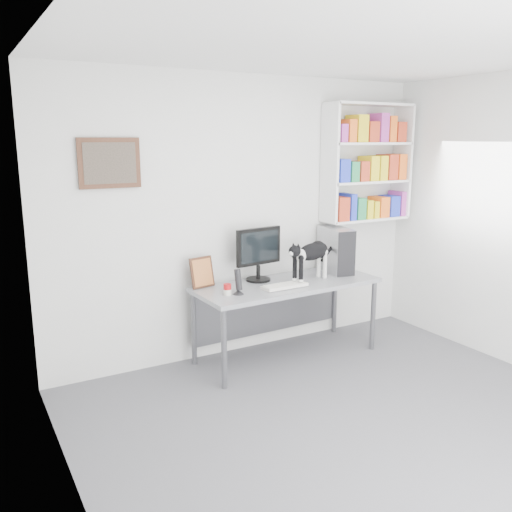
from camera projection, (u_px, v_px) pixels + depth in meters
name	position (u px, v px, depth m)	size (l,w,h in m)	color
room	(388.00, 254.00, 3.59)	(4.01, 4.01, 2.70)	#525257
bookshelf	(367.00, 163.00, 5.73)	(1.03, 0.28, 1.24)	silver
wall_art	(109.00, 163.00, 4.52)	(0.52, 0.04, 0.42)	#492717
desk	(287.00, 320.00, 5.26)	(1.80, 0.70, 0.75)	gray
monitor	(258.00, 254.00, 5.20)	(0.50, 0.24, 0.53)	black
keyboard	(284.00, 286.00, 5.01)	(0.43, 0.16, 0.03)	silver
pc_tower	(336.00, 250.00, 5.56)	(0.21, 0.46, 0.46)	#AFAFB4
speaker	(238.00, 281.00, 4.77)	(0.10, 0.10, 0.24)	black
leaning_print	(202.00, 272.00, 5.00)	(0.24, 0.09, 0.29)	#492717
soup_can	(227.00, 290.00, 4.76)	(0.07, 0.07, 0.10)	#AD0E12
cat	(311.00, 261.00, 5.20)	(0.63, 0.17, 0.39)	black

